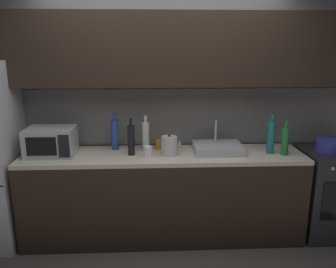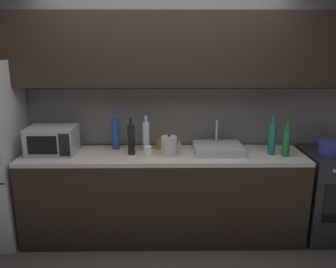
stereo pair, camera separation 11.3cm
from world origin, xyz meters
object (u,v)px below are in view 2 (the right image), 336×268
(mug_amber, at_px, (160,144))
(wine_bottle_dark, at_px, (131,139))
(wine_bottle_clear, at_px, (146,136))
(wine_bottle_teal, at_px, (272,138))
(cooking_pot, at_px, (332,147))
(mug_white, at_px, (148,152))
(wine_bottle_blue, at_px, (116,134))
(oven_range, at_px, (331,195))
(microwave, at_px, (52,140))
(wine_bottle_green, at_px, (286,142))
(kettle, at_px, (169,146))

(mug_amber, bearing_deg, wine_bottle_dark, -147.74)
(wine_bottle_clear, bearing_deg, wine_bottle_teal, -6.59)
(wine_bottle_dark, bearing_deg, cooking_pot, 0.53)
(wine_bottle_dark, relative_size, mug_white, 3.39)
(wine_bottle_blue, relative_size, wine_bottle_dark, 1.05)
(oven_range, bearing_deg, wine_bottle_dark, -179.52)
(microwave, bearing_deg, wine_bottle_clear, 5.65)
(microwave, relative_size, wine_bottle_clear, 1.26)
(wine_bottle_clear, height_order, wine_bottle_green, wine_bottle_clear)
(wine_bottle_clear, bearing_deg, wine_bottle_green, -8.41)
(microwave, height_order, mug_white, microwave)
(microwave, xyz_separation_m, wine_bottle_teal, (2.15, -0.05, 0.03))
(microwave, xyz_separation_m, wine_bottle_clear, (0.92, 0.09, 0.02))
(oven_range, relative_size, wine_bottle_teal, 2.31)
(cooking_pot, bearing_deg, wine_bottle_dark, -179.47)
(mug_white, xyz_separation_m, cooking_pot, (1.83, 0.10, 0.01))
(microwave, distance_m, wine_bottle_teal, 2.15)
(wine_bottle_teal, height_order, wine_bottle_green, wine_bottle_teal)
(wine_bottle_teal, bearing_deg, wine_bottle_green, -25.65)
(cooking_pot, bearing_deg, wine_bottle_green, -169.61)
(microwave, relative_size, cooking_pot, 1.69)
(wine_bottle_teal, height_order, mug_amber, wine_bottle_teal)
(wine_bottle_clear, bearing_deg, oven_range, -3.32)
(mug_amber, bearing_deg, wine_bottle_clear, -161.11)
(wine_bottle_clear, bearing_deg, kettle, -33.60)
(oven_range, bearing_deg, wine_bottle_blue, 175.69)
(microwave, height_order, kettle, microwave)
(wine_bottle_green, bearing_deg, wine_bottle_clear, 171.59)
(oven_range, height_order, kettle, kettle)
(wine_bottle_teal, relative_size, wine_bottle_green, 1.14)
(wine_bottle_blue, bearing_deg, oven_range, -4.31)
(wine_bottle_clear, xyz_separation_m, mug_amber, (0.14, 0.05, -0.10))
(oven_range, bearing_deg, microwave, 179.60)
(wine_bottle_clear, distance_m, wine_bottle_green, 1.37)
(kettle, relative_size, wine_bottle_blue, 0.55)
(wine_bottle_dark, height_order, mug_white, wine_bottle_dark)
(cooking_pot, bearing_deg, mug_amber, 174.78)
(wine_bottle_green, bearing_deg, cooking_pot, 10.39)
(wine_bottle_teal, bearing_deg, wine_bottle_clear, 173.41)
(wine_bottle_green, height_order, mug_amber, wine_bottle_green)
(wine_bottle_teal, bearing_deg, kettle, -179.38)
(wine_bottle_teal, relative_size, wine_bottle_dark, 1.07)
(kettle, xyz_separation_m, wine_bottle_dark, (-0.37, 0.03, 0.06))
(wine_bottle_clear, bearing_deg, mug_white, -82.77)
(wine_bottle_green, xyz_separation_m, mug_white, (-1.33, -0.01, -0.09))
(mug_white, bearing_deg, wine_bottle_dark, 152.67)
(microwave, bearing_deg, wine_bottle_dark, -2.70)
(wine_bottle_clear, height_order, cooking_pot, wine_bottle_clear)
(wine_bottle_dark, xyz_separation_m, wine_bottle_clear, (0.14, 0.13, 0.00))
(oven_range, height_order, wine_bottle_blue, wine_bottle_blue)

